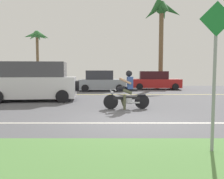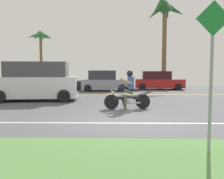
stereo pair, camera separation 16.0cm
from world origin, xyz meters
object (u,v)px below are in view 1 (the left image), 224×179
at_px(parked_car_0, 35,81).
at_px(palm_tree_0, 162,17).
at_px(suv_nearby, 36,82).
at_px(palm_tree_1, 38,39).
at_px(parked_car_2, 156,81).
at_px(parked_car_1, 102,81).
at_px(street_sign, 216,63).
at_px(motorcyclist, 128,93).

height_order(parked_car_0, palm_tree_0, palm_tree_0).
relative_size(suv_nearby, palm_tree_1, 0.83).
bearing_deg(palm_tree_0, parked_car_2, -110.70).
bearing_deg(palm_tree_1, parked_car_1, -33.32).
bearing_deg(suv_nearby, street_sign, -53.01).
xyz_separation_m(suv_nearby, parked_car_0, (-3.03, 8.57, -0.33)).
distance_m(parked_car_0, street_sign, 18.87).
bearing_deg(parked_car_1, palm_tree_0, 37.53).
relative_size(parked_car_1, street_sign, 1.35).
xyz_separation_m(suv_nearby, palm_tree_0, (8.99, 10.82, 5.95)).
distance_m(motorcyclist, palm_tree_1, 16.21).
distance_m(palm_tree_0, street_sign, 19.74).
relative_size(parked_car_0, palm_tree_1, 0.76).
relative_size(motorcyclist, parked_car_0, 0.45).
height_order(parked_car_1, palm_tree_1, palm_tree_1).
bearing_deg(parked_car_2, street_sign, -96.98).
xyz_separation_m(motorcyclist, parked_car_0, (-7.77, 11.32, -0.01)).
distance_m(suv_nearby, palm_tree_0, 15.27).
xyz_separation_m(suv_nearby, street_sign, (6.01, -7.97, 0.70)).
height_order(parked_car_1, palm_tree_0, palm_tree_0).
xyz_separation_m(motorcyclist, palm_tree_0, (4.24, 13.57, 6.26)).
bearing_deg(suv_nearby, parked_car_2, 45.61).
distance_m(motorcyclist, palm_tree_0, 15.54).
bearing_deg(palm_tree_0, parked_car_1, -142.47).
relative_size(parked_car_1, palm_tree_0, 0.44).
height_order(palm_tree_1, street_sign, palm_tree_1).
distance_m(parked_car_2, palm_tree_0, 6.82).
bearing_deg(parked_car_0, street_sign, -61.36).
xyz_separation_m(parked_car_2, street_sign, (-1.97, -16.12, 0.96)).
relative_size(motorcyclist, parked_car_1, 0.51).
relative_size(palm_tree_0, street_sign, 3.05).
bearing_deg(suv_nearby, parked_car_1, 63.05).
bearing_deg(suv_nearby, parked_car_0, 109.46).
height_order(parked_car_2, street_sign, street_sign).
bearing_deg(parked_car_0, palm_tree_0, 10.61).
relative_size(motorcyclist, palm_tree_0, 0.22).
xyz_separation_m(motorcyclist, parked_car_1, (-1.48, 9.17, 0.08)).
xyz_separation_m(motorcyclist, suv_nearby, (-4.74, 2.75, 0.32)).
bearing_deg(street_sign, palm_tree_0, 80.99).
distance_m(motorcyclist, suv_nearby, 5.49).
height_order(parked_car_2, palm_tree_1, palm_tree_1).
distance_m(parked_car_1, palm_tree_0, 9.50).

